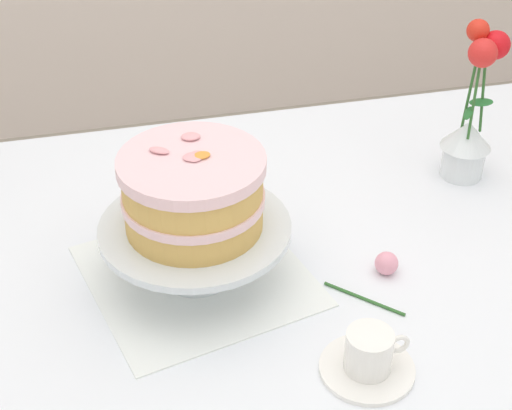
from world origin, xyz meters
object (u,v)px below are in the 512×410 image
(dining_table, at_px, (296,312))
(fallen_rose, at_px, (385,265))
(layer_cake, at_px, (193,191))
(flower_vase, at_px, (471,120))
(cake_stand, at_px, (195,233))
(teacup, at_px, (369,357))

(dining_table, height_order, fallen_rose, fallen_rose)
(layer_cake, distance_m, flower_vase, 0.56)
(cake_stand, relative_size, layer_cake, 1.36)
(layer_cake, relative_size, teacup, 1.64)
(layer_cake, bearing_deg, cake_stand, -83.01)
(fallen_rose, bearing_deg, cake_stand, 166.90)
(dining_table, distance_m, flower_vase, 0.47)
(cake_stand, xyz_separation_m, flower_vase, (0.53, 0.17, 0.03))
(cake_stand, height_order, flower_vase, flower_vase)
(teacup, distance_m, fallen_rose, 0.21)
(cake_stand, relative_size, flower_vase, 0.97)
(flower_vase, bearing_deg, cake_stand, -162.29)
(dining_table, relative_size, cake_stand, 4.83)
(dining_table, bearing_deg, layer_cake, 170.79)
(fallen_rose, bearing_deg, teacup, -117.42)
(cake_stand, xyz_separation_m, teacup, (0.19, -0.25, -0.06))
(teacup, height_order, fallen_rose, teacup)
(layer_cake, xyz_separation_m, flower_vase, (0.53, 0.17, -0.04))
(cake_stand, bearing_deg, teacup, -53.15)
(flower_vase, distance_m, fallen_rose, 0.35)
(layer_cake, xyz_separation_m, fallen_rose, (0.29, -0.07, -0.14))
(dining_table, relative_size, fallen_rose, 11.47)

